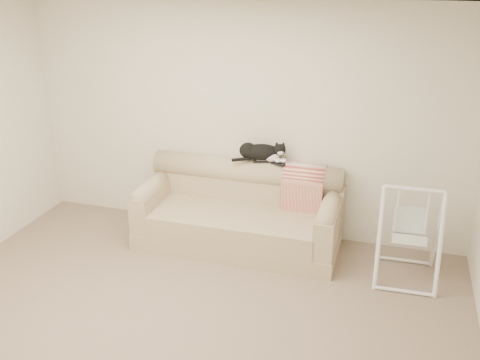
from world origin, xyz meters
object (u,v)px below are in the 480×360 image
Objects in this scene: sofa at (240,213)px; remote_a at (261,161)px; remote_b at (278,164)px; baby_swing at (409,233)px; tuxedo_cat at (261,152)px.

sofa is 11.78× the size of remote_a.
remote_b is 1.53m from baby_swing.
sofa is 0.63m from remote_a.
remote_b is at bearing 28.15° from sofa.
remote_a reaches higher than remote_b.
baby_swing is (1.41, -0.42, -0.42)m from remote_b.
tuxedo_cat reaches higher than remote_b.
baby_swing is at bearing -7.12° from sofa.
sofa is at bearing -125.56° from tuxedo_cat.
remote_b is (0.20, -0.03, -0.00)m from remote_a.
remote_b is at bearing -7.42° from remote_a.
sofa is 0.70m from remote_b.
remote_b is 0.30× the size of tuxedo_cat.
baby_swing is (1.61, -0.46, -0.52)m from tuxedo_cat.
remote_a is 1.06× the size of remote_b.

